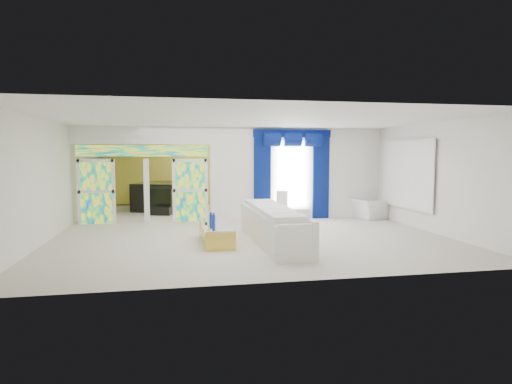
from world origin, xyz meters
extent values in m
plane|color=#B7AF9E|center=(0.00, 0.00, 0.00)|extent=(12.00, 12.00, 0.00)
cube|color=white|center=(2.15, 1.00, 1.50)|extent=(5.70, 0.18, 3.00)
cube|color=white|center=(-2.85, 1.00, 2.73)|extent=(4.30, 0.18, 0.55)
cube|color=#994C3F|center=(-4.28, 1.00, 1.00)|extent=(0.95, 0.04, 2.00)
cube|color=#994C3F|center=(-1.42, 1.00, 1.00)|extent=(0.95, 0.04, 2.00)
cube|color=#994C3F|center=(-2.85, 1.00, 2.25)|extent=(4.00, 0.05, 0.35)
cube|color=white|center=(1.90, 0.90, 1.45)|extent=(1.00, 0.02, 2.30)
cube|color=#031340|center=(0.90, 0.87, 1.40)|extent=(0.55, 0.10, 2.80)
cube|color=#031340|center=(2.90, 0.87, 1.40)|extent=(0.55, 0.10, 2.80)
cube|color=#031340|center=(1.90, 0.87, 2.82)|extent=(2.60, 0.12, 0.25)
cube|color=white|center=(4.94, -1.00, 1.55)|extent=(0.04, 2.70, 1.90)
cube|color=gold|center=(0.00, 5.90, 1.50)|extent=(9.70, 0.12, 2.90)
cube|color=silver|center=(0.41, -2.82, 0.38)|extent=(0.95, 4.03, 0.76)
cube|color=gold|center=(-0.94, -2.52, 0.22)|extent=(0.70, 1.98, 0.44)
cube|color=silver|center=(1.77, 0.48, 0.20)|extent=(1.19, 0.40, 0.40)
cylinder|color=white|center=(1.47, 0.48, 0.69)|extent=(0.36, 0.36, 0.58)
imported|color=silver|center=(4.46, 0.49, 0.33)|extent=(1.05, 1.15, 0.65)
cube|color=black|center=(-2.46, 4.25, 0.53)|extent=(2.19, 2.49, 1.05)
cube|color=black|center=(-2.46, 2.65, 0.14)|extent=(0.91, 0.59, 0.28)
cube|color=tan|center=(-4.71, 2.40, 0.41)|extent=(0.66, 0.63, 0.81)
sphere|color=gold|center=(-2.30, 3.40, 2.65)|extent=(0.60, 0.60, 0.60)
cylinder|color=silver|center=(-0.92, -2.23, 0.50)|extent=(0.11, 0.11, 0.12)
cylinder|color=navy|center=(-0.99, -2.50, 0.56)|extent=(0.08, 0.08, 0.24)
cylinder|color=#152596|center=(-1.01, -1.99, 0.53)|extent=(0.08, 0.08, 0.19)
camera|label=1|loc=(-1.90, -12.83, 2.12)|focal=30.19mm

